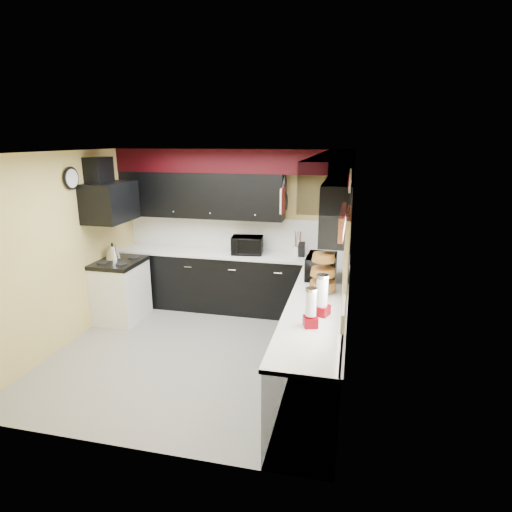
{
  "coord_description": "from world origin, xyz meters",
  "views": [
    {
      "loc": [
        1.82,
        -4.66,
        2.65
      ],
      "look_at": [
        0.61,
        0.6,
        1.16
      ],
      "focal_mm": 30.0,
      "sensor_mm": 36.0,
      "label": 1
    }
  ],
  "objects": [
    {
      "name": "deco_plate",
      "position": [
        1.77,
        -0.35,
        2.25
      ],
      "size": [
        0.03,
        0.24,
        0.24
      ],
      "primitive_type": null,
      "color": "white",
      "rests_on": "wall_right"
    },
    {
      "name": "clock",
      "position": [
        -1.77,
        0.25,
        2.15
      ],
      "size": [
        0.03,
        0.3,
        0.3
      ],
      "primitive_type": null,
      "color": "black",
      "rests_on": "wall_left"
    },
    {
      "name": "valance",
      "position": [
        1.73,
        -0.9,
        1.95
      ],
      "size": [
        0.04,
        0.88,
        0.2
      ],
      "primitive_type": "cube",
      "color": "red",
      "rests_on": "wall_right"
    },
    {
      "name": "window",
      "position": [
        1.79,
        -0.9,
        1.55
      ],
      "size": [
        0.03,
        0.86,
        0.96
      ],
      "primitive_type": null,
      "color": "white",
      "rests_on": "wall_right"
    },
    {
      "name": "ground",
      "position": [
        0.0,
        0.0,
        0.0
      ],
      "size": [
        3.6,
        3.6,
        0.0
      ],
      "primitive_type": "plane",
      "color": "gray",
      "rests_on": "ground"
    },
    {
      "name": "cab_right",
      "position": [
        1.5,
        -0.3,
        0.45
      ],
      "size": [
        0.6,
        3.0,
        0.9
      ],
      "primitive_type": "cube",
      "color": "black",
      "rests_on": "ground"
    },
    {
      "name": "hood_duct",
      "position": [
        -1.68,
        0.75,
        2.2
      ],
      "size": [
        0.24,
        0.4,
        0.4
      ],
      "primitive_type": "cube",
      "color": "black",
      "rests_on": "wall_left"
    },
    {
      "name": "pan_top",
      "position": [
        0.82,
        1.55,
        2.0
      ],
      "size": [
        0.03,
        0.22,
        0.4
      ],
      "primitive_type": null,
      "color": "black",
      "rests_on": "upper_back"
    },
    {
      "name": "soffit_right",
      "position": [
        1.62,
        -0.18,
        2.33
      ],
      "size": [
        0.36,
        3.24,
        0.35
      ],
      "primitive_type": "cube",
      "color": "black",
      "rests_on": "wall_right"
    },
    {
      "name": "wall_right",
      "position": [
        1.8,
        0.0,
        1.25
      ],
      "size": [
        0.06,
        3.6,
        2.5
      ],
      "primitive_type": "cube",
      "color": "#E0C666",
      "rests_on": "ground"
    },
    {
      "name": "counter_right",
      "position": [
        1.5,
        -0.3,
        0.92
      ],
      "size": [
        0.64,
        3.02,
        0.04
      ],
      "primitive_type": "cube",
      "color": "white",
      "rests_on": "cab_right"
    },
    {
      "name": "knife_block",
      "position": [
        1.1,
        1.5,
        1.04
      ],
      "size": [
        0.1,
        0.13,
        0.21
      ],
      "primitive_type": "cube",
      "rotation": [
        0.0,
        0.0,
        0.01
      ],
      "color": "black",
      "rests_on": "counter_back"
    },
    {
      "name": "upper_right",
      "position": [
        1.62,
        0.9,
        1.8
      ],
      "size": [
        0.35,
        1.8,
        0.7
      ],
      "primitive_type": "cube",
      "color": "black",
      "rests_on": "wall_right"
    },
    {
      "name": "counter_back",
      "position": [
        0.0,
        1.5,
        0.92
      ],
      "size": [
        3.62,
        0.64,
        0.04
      ],
      "primitive_type": "cube",
      "color": "white",
      "rests_on": "cab_back"
    },
    {
      "name": "cab_back",
      "position": [
        0.0,
        1.5,
        0.45
      ],
      "size": [
        3.6,
        0.6,
        0.9
      ],
      "primitive_type": "cube",
      "color": "black",
      "rests_on": "ground"
    },
    {
      "name": "splash_right",
      "position": [
        1.79,
        0.0,
        1.19
      ],
      "size": [
        0.02,
        3.6,
        0.5
      ],
      "primitive_type": "cube",
      "color": "white",
      "rests_on": "counter_right"
    },
    {
      "name": "cut_board",
      "position": [
        0.83,
        1.3,
        1.8
      ],
      "size": [
        0.03,
        0.26,
        0.35
      ],
      "primitive_type": "cube",
      "color": "white",
      "rests_on": "upper_back"
    },
    {
      "name": "upper_back",
      "position": [
        -0.5,
        1.62,
        1.8
      ],
      "size": [
        2.6,
        0.35,
        0.7
      ],
      "primitive_type": "cube",
      "color": "black",
      "rests_on": "wall_back"
    },
    {
      "name": "cooktop",
      "position": [
        -1.5,
        0.75,
        0.89
      ],
      "size": [
        0.62,
        0.77,
        0.06
      ],
      "primitive_type": "cube",
      "color": "black",
      "rests_on": "stove"
    },
    {
      "name": "soffit_back",
      "position": [
        0.0,
        1.62,
        2.33
      ],
      "size": [
        3.6,
        0.36,
        0.35
      ],
      "primitive_type": "cube",
      "color": "black",
      "rests_on": "wall_back"
    },
    {
      "name": "utensil_crock",
      "position": [
        1.04,
        1.52,
        1.01
      ],
      "size": [
        0.18,
        0.18,
        0.14
      ],
      "primitive_type": "cylinder",
      "rotation": [
        0.0,
        0.0,
        0.41
      ],
      "color": "silver",
      "rests_on": "counter_back"
    },
    {
      "name": "splash_back",
      "position": [
        0.0,
        1.79,
        1.19
      ],
      "size": [
        3.6,
        0.02,
        0.5
      ],
      "primitive_type": "cube",
      "color": "white",
      "rests_on": "counter_back"
    },
    {
      "name": "toaster_oven",
      "position": [
        0.27,
        1.48,
        1.07
      ],
      "size": [
        0.5,
        0.43,
        0.27
      ],
      "primitive_type": "imported",
      "rotation": [
        0.0,
        0.0,
        0.11
      ],
      "color": "black",
      "rests_on": "counter_back"
    },
    {
      "name": "stove",
      "position": [
        -1.5,
        0.75,
        0.43
      ],
      "size": [
        0.6,
        0.75,
        0.86
      ],
      "primitive_type": "cube",
      "color": "white",
      "rests_on": "ground"
    },
    {
      "name": "wall_back",
      "position": [
        0.0,
        1.8,
        1.25
      ],
      "size": [
        3.6,
        0.06,
        2.5
      ],
      "primitive_type": "cube",
      "color": "#E0C666",
      "rests_on": "ground"
    },
    {
      "name": "ceiling",
      "position": [
        0.0,
        0.0,
        2.5
      ],
      "size": [
        3.6,
        3.6,
        0.06
      ],
      "primitive_type": "cube",
      "color": "white",
      "rests_on": "wall_back"
    },
    {
      "name": "hood",
      "position": [
        -1.55,
        0.75,
        1.78
      ],
      "size": [
        0.5,
        0.78,
        0.55
      ],
      "primitive_type": "cube",
      "color": "black",
      "rests_on": "wall_left"
    },
    {
      "name": "kettle",
      "position": [
        -1.63,
        0.83,
        1.02
      ],
      "size": [
        0.28,
        0.28,
        0.2
      ],
      "primitive_type": null,
      "rotation": [
        0.0,
        0.0,
        -0.39
      ],
      "color": "#A3A4A8",
      "rests_on": "cooktop"
    },
    {
      "name": "pan_mid",
      "position": [
        0.82,
        1.42,
        1.75
      ],
      "size": [
        0.03,
        0.28,
        0.46
      ],
      "primitive_type": null,
      "color": "black",
      "rests_on": "upper_back"
    },
    {
      "name": "pan_low",
      "position": [
        0.82,
        1.68,
        1.72
      ],
      "size": [
        0.03,
        0.24,
        0.42
      ],
      "primitive_type": null,
      "color": "black",
      "rests_on": "upper_back"
    },
    {
      "name": "dispenser_a",
      "position": [
        1.56,
        -0.64,
        1.14
      ],
      "size": [
        0.19,
        0.19,
        0.4
      ],
      "primitive_type": null,
      "rotation": [
        0.0,
        0.0,
        -0.38
      ],
      "color": "#6A1004",
      "rests_on": "counter_right"
    },
    {
      "name": "wall_left",
      "position": [
        -1.8,
        0.0,
        1.25
      ],
      "size": [
        0.06,
        3.6,
        2.5
      ],
      "primitive_type": "cube",
      "color": "#E0C666",
      "rests_on": "ground"
    },
    {
      "name": "dispenser_b",
      "position": [
        1.49,
        -0.94,
        1.11
      ],
      "size": [
        0.16,
        0.16,
        0.34
      ],
      "primitive_type": null,
      "rotation": [
        0.0,
        0.0,
        0.32
      ],
      "color": "#58110A",
      "rests_on": "counter_right"
    },
    {
      "name": "baskets",
      "position": [
        1.52,
        0.05,
        1.18
      ],
      "size": [
        0.27,
        0.27,
        0.5
      ],
      "primitive_type": null,
      "color": "brown",
      "rests_on": "upper_right"
    },
    {
      "name": "microwave",
      "position": [
        1.46,
        0.56,
        1.09
      ],
      "size": [
        0.37,
        0.53,
        0.29
      ],
      "primitive_type": "imported",
      "rotation": [
        0.0,
        0.0,
        1.55
      ],
      "color": "black",
      "rests_on": "counter_right"
    }
  ]
}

